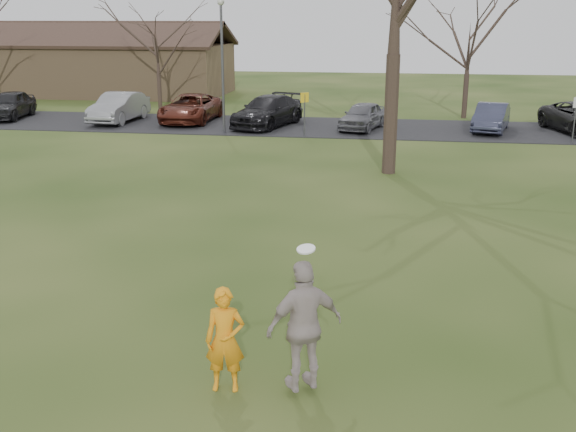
% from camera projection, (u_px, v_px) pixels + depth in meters
% --- Properties ---
extents(ground, '(120.00, 120.00, 0.00)m').
position_uv_depth(ground, '(249.00, 379.00, 10.59)').
color(ground, '#1E380F').
rests_on(ground, ground).
extents(parking_strip, '(62.00, 6.50, 0.04)m').
position_uv_depth(parking_strip, '(351.00, 128.00, 34.26)').
color(parking_strip, black).
rests_on(parking_strip, ground).
extents(player_defender, '(0.64, 0.46, 1.64)m').
position_uv_depth(player_defender, '(225.00, 340.00, 10.09)').
color(player_defender, orange).
rests_on(player_defender, ground).
extents(car_0, '(2.43, 4.64, 1.51)m').
position_uv_depth(car_0, '(9.00, 105.00, 37.05)').
color(car_0, black).
rests_on(car_0, parking_strip).
extents(car_1, '(1.88, 4.76, 1.54)m').
position_uv_depth(car_1, '(119.00, 107.00, 35.81)').
color(car_1, gray).
rests_on(car_1, parking_strip).
extents(car_2, '(2.47, 5.24, 1.45)m').
position_uv_depth(car_2, '(191.00, 108.00, 35.87)').
color(car_2, '#521E13').
rests_on(car_2, parking_strip).
extents(car_3, '(3.55, 5.64, 1.52)m').
position_uv_depth(car_3, '(268.00, 111.00, 34.42)').
color(car_3, black).
rests_on(car_3, parking_strip).
extents(car_4, '(2.53, 4.18, 1.33)m').
position_uv_depth(car_4, '(363.00, 116.00, 33.51)').
color(car_4, slate).
rests_on(car_4, parking_strip).
extents(car_5, '(2.35, 4.30, 1.34)m').
position_uv_depth(car_5, '(491.00, 117.00, 32.92)').
color(car_5, '#303348').
rests_on(car_5, parking_strip).
extents(catching_play, '(1.27, 1.04, 2.26)m').
position_uv_depth(catching_play, '(305.00, 326.00, 9.88)').
color(catching_play, '#B0A19E').
rests_on(catching_play, ground).
extents(building, '(20.60, 8.50, 5.14)m').
position_uv_depth(building, '(88.00, 67.00, 48.96)').
color(building, '#8C6D4C').
rests_on(building, ground).
extents(lamp_post, '(0.34, 0.34, 6.27)m').
position_uv_depth(lamp_post, '(222.00, 49.00, 31.65)').
color(lamp_post, '#47474C').
rests_on(lamp_post, ground).
extents(sign_yellow, '(0.35, 0.35, 2.08)m').
position_uv_depth(sign_yellow, '(305.00, 106.00, 31.31)').
color(sign_yellow, '#47474C').
rests_on(sign_yellow, ground).
extents(sign_white, '(0.35, 0.35, 2.08)m').
position_uv_depth(sign_white, '(576.00, 111.00, 29.55)').
color(sign_white, '#47474C').
rests_on(sign_white, ground).
extents(small_tree_row, '(55.00, 5.90, 8.50)m').
position_uv_depth(small_tree_row, '(438.00, 46.00, 37.31)').
color(small_tree_row, '#352821').
rests_on(small_tree_row, ground).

